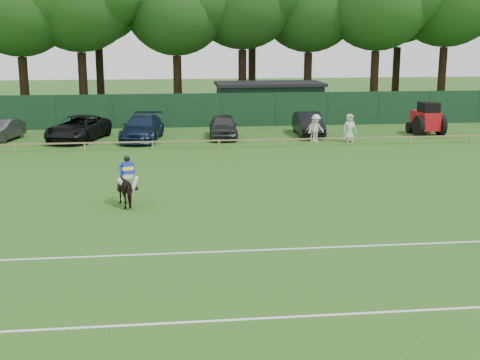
{
  "coord_description": "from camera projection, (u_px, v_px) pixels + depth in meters",
  "views": [
    {
      "loc": [
        -2.24,
        -20.23,
        6.73
      ],
      "look_at": [
        0.5,
        3.0,
        1.4
      ],
      "focal_mm": 48.0,
      "sensor_mm": 36.0,
      "label": 1
    }
  ],
  "objects": [
    {
      "name": "horse_dark",
      "position": [
        128.0,
        188.0,
        25.63
      ],
      "size": [
        1.3,
        1.85,
        1.43
      ],
      "primitive_type": "imported",
      "rotation": [
        0.0,
        0.0,
        3.49
      ],
      "color": "black",
      "rests_on": "ground"
    },
    {
      "name": "estate_black",
      "position": [
        309.0,
        124.0,
        43.62
      ],
      "size": [
        1.86,
        4.73,
        1.53
      ],
      "primitive_type": "imported",
      "rotation": [
        0.0,
        0.0,
        -0.05
      ],
      "color": "black",
      "rests_on": "ground"
    },
    {
      "name": "spectator_mid",
      "position": [
        313.0,
        130.0,
        40.95
      ],
      "size": [
        0.89,
        0.45,
        1.47
      ],
      "primitive_type": "imported",
      "rotation": [
        0.0,
        0.0,
        0.11
      ],
      "color": "white",
      "rests_on": "ground"
    },
    {
      "name": "suv_black",
      "position": [
        78.0,
        128.0,
        41.44
      ],
      "size": [
        4.21,
        6.23,
        1.59
      ],
      "primitive_type": "imported",
      "rotation": [
        0.0,
        0.0,
        -0.3
      ],
      "color": "black",
      "rests_on": "ground"
    },
    {
      "name": "sedan_navy",
      "position": [
        142.0,
        128.0,
        41.5
      ],
      "size": [
        3.05,
        5.83,
        1.61
      ],
      "primitive_type": "imported",
      "rotation": [
        0.0,
        0.0,
        -0.15
      ],
      "color": "#122139",
      "rests_on": "ground"
    },
    {
      "name": "ground",
      "position": [
        236.0,
        241.0,
        21.34
      ],
      "size": [
        160.0,
        160.0,
        0.0
      ],
      "primitive_type": "plane",
      "color": "#1E4C14",
      "rests_on": "ground"
    },
    {
      "name": "hatch_grey",
      "position": [
        223.0,
        126.0,
        42.42
      ],
      "size": [
        2.16,
        4.69,
        1.56
      ],
      "primitive_type": "imported",
      "rotation": [
        0.0,
        0.0,
        -0.07
      ],
      "color": "#323134",
      "rests_on": "ground"
    },
    {
      "name": "sedan_grey",
      "position": [
        2.0,
        130.0,
        41.23
      ],
      "size": [
        2.31,
        4.36,
        1.37
      ],
      "primitive_type": "imported",
      "rotation": [
        0.0,
        0.0,
        -0.22
      ],
      "color": "#2C2C2F",
      "rests_on": "ground"
    },
    {
      "name": "tractor",
      "position": [
        426.0,
        120.0,
        43.55
      ],
      "size": [
        1.95,
        2.77,
        2.26
      ],
      "rotation": [
        0.0,
        0.0,
        0.05
      ],
      "color": "#B31016",
      "rests_on": "ground"
    },
    {
      "name": "tree_row",
      "position": [
        214.0,
        114.0,
        55.46
      ],
      "size": [
        96.0,
        12.0,
        21.0
      ],
      "primitive_type": null,
      "color": "#26561C",
      "rests_on": "ground"
    },
    {
      "name": "rider_dark",
      "position": [
        128.0,
        172.0,
        25.47
      ],
      "size": [
        0.92,
        0.54,
        1.41
      ],
      "rotation": [
        0.0,
        0.0,
        3.49
      ],
      "color": "silver",
      "rests_on": "ground"
    },
    {
      "name": "utility_shed",
      "position": [
        269.0,
        101.0,
        50.73
      ],
      "size": [
        8.4,
        4.4,
        3.04
      ],
      "color": "#14331E",
      "rests_on": "ground"
    },
    {
      "name": "spectator_right",
      "position": [
        350.0,
        128.0,
        40.82
      ],
      "size": [
        0.95,
        0.69,
        1.8
      ],
      "primitive_type": "imported",
      "rotation": [
        0.0,
        0.0,
        0.15
      ],
      "color": "silver",
      "rests_on": "ground"
    },
    {
      "name": "pitch_lines",
      "position": [
        249.0,
        280.0,
        17.95
      ],
      "size": [
        60.0,
        5.1,
        0.01
      ],
      "color": "silver",
      "rests_on": "ground"
    },
    {
      "name": "pitch_rail",
      "position": [
        203.0,
        141.0,
        38.67
      ],
      "size": [
        62.1,
        0.1,
        0.5
      ],
      "color": "#997F5B",
      "rests_on": "ground"
    },
    {
      "name": "perimeter_fence",
      "position": [
        195.0,
        110.0,
        47.21
      ],
      "size": [
        92.08,
        0.08,
        2.5
      ],
      "color": "#14351E",
      "rests_on": "ground"
    },
    {
      "name": "spectator_left",
      "position": [
        316.0,
        128.0,
        40.9
      ],
      "size": [
        1.28,
        0.99,
        1.75
      ],
      "primitive_type": "imported",
      "rotation": [
        0.0,
        0.0,
        0.34
      ],
      "color": "silver",
      "rests_on": "ground"
    }
  ]
}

